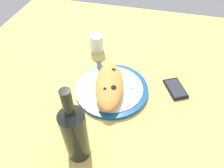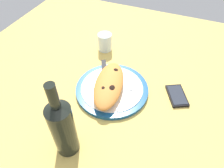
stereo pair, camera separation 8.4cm
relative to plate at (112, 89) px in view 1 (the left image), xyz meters
The scene contains 8 objects.
ground_plane 2.39cm from the plate, ahead, with size 150.00×150.00×3.00cm, color #DBB756.
plate is the anchor object (origin of this frame).
calzone 3.66cm from the plate, 139.84° to the left, with size 27.94×16.31×4.81cm.
fork 7.09cm from the plate, 98.48° to the right, with size 15.83×2.61×0.40cm.
knife 9.65cm from the plate, 43.44° to the left, with size 19.83×10.76×1.20cm.
smartphone 26.48cm from the plate, 74.97° to the right, with size 13.13×11.07×1.16cm.
water_glass 28.79cm from the plate, 29.26° to the left, with size 6.87×6.87×8.67cm.
wine_bottle 31.04cm from the plate, behind, with size 7.32×7.32×29.95cm.
Camera 1 is at (-56.17, -13.91, 64.42)cm, focal length 33.30 mm.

